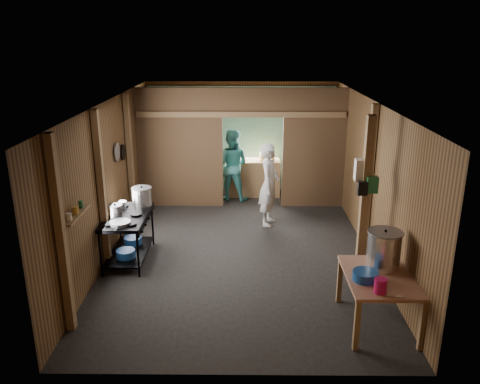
{
  "coord_description": "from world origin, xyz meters",
  "views": [
    {
      "loc": [
        0.08,
        -8.1,
        3.69
      ],
      "look_at": [
        0.0,
        -0.2,
        1.1
      ],
      "focal_mm": 36.52,
      "sensor_mm": 36.0,
      "label": 1
    }
  ],
  "objects_px": {
    "stove_pot_large": "(142,197)",
    "stock_pot": "(384,250)",
    "gas_range": "(128,238)",
    "yellow_tub": "(267,156)",
    "cook": "(269,184)",
    "prep_table": "(378,300)",
    "pink_bucket": "(380,286)"
  },
  "relations": [
    {
      "from": "stove_pot_large",
      "to": "stock_pot",
      "type": "relative_size",
      "value": 0.65
    },
    {
      "from": "gas_range",
      "to": "yellow_tub",
      "type": "relative_size",
      "value": 3.97
    },
    {
      "from": "stock_pot",
      "to": "yellow_tub",
      "type": "bearing_deg",
      "value": 104.27
    },
    {
      "from": "gas_range",
      "to": "cook",
      "type": "bearing_deg",
      "value": 34.28
    },
    {
      "from": "gas_range",
      "to": "prep_table",
      "type": "relative_size",
      "value": 1.13
    },
    {
      "from": "yellow_tub",
      "to": "cook",
      "type": "distance_m",
      "value": 1.85
    },
    {
      "from": "prep_table",
      "to": "yellow_tub",
      "type": "height_order",
      "value": "yellow_tub"
    },
    {
      "from": "gas_range",
      "to": "prep_table",
      "type": "distance_m",
      "value": 4.17
    },
    {
      "from": "gas_range",
      "to": "stove_pot_large",
      "type": "height_order",
      "value": "stove_pot_large"
    },
    {
      "from": "stove_pot_large",
      "to": "yellow_tub",
      "type": "relative_size",
      "value": 1.01
    },
    {
      "from": "pink_bucket",
      "to": "cook",
      "type": "relative_size",
      "value": 0.11
    },
    {
      "from": "gas_range",
      "to": "cook",
      "type": "height_order",
      "value": "cook"
    },
    {
      "from": "prep_table",
      "to": "yellow_tub",
      "type": "distance_m",
      "value": 5.57
    },
    {
      "from": "prep_table",
      "to": "pink_bucket",
      "type": "relative_size",
      "value": 6.44
    },
    {
      "from": "pink_bucket",
      "to": "yellow_tub",
      "type": "xyz_separation_m",
      "value": [
        -1.1,
        5.85,
        0.14
      ]
    },
    {
      "from": "prep_table",
      "to": "pink_bucket",
      "type": "height_order",
      "value": "pink_bucket"
    },
    {
      "from": "gas_range",
      "to": "stock_pot",
      "type": "bearing_deg",
      "value": -23.55
    },
    {
      "from": "yellow_tub",
      "to": "stock_pot",
      "type": "bearing_deg",
      "value": -75.73
    },
    {
      "from": "cook",
      "to": "prep_table",
      "type": "bearing_deg",
      "value": -145.73
    },
    {
      "from": "prep_table",
      "to": "stock_pot",
      "type": "height_order",
      "value": "stock_pot"
    },
    {
      "from": "stove_pot_large",
      "to": "cook",
      "type": "height_order",
      "value": "cook"
    },
    {
      "from": "stock_pot",
      "to": "gas_range",
      "type": "bearing_deg",
      "value": 156.45
    },
    {
      "from": "pink_bucket",
      "to": "cook",
      "type": "bearing_deg",
      "value": 105.91
    },
    {
      "from": "yellow_tub",
      "to": "pink_bucket",
      "type": "bearing_deg",
      "value": -79.3
    },
    {
      "from": "stock_pot",
      "to": "cook",
      "type": "height_order",
      "value": "cook"
    },
    {
      "from": "stock_pot",
      "to": "yellow_tub",
      "type": "distance_m",
      "value": 5.33
    },
    {
      "from": "stock_pot",
      "to": "pink_bucket",
      "type": "xyz_separation_m",
      "value": [
        -0.21,
        -0.68,
        -0.15
      ]
    },
    {
      "from": "stove_pot_large",
      "to": "pink_bucket",
      "type": "distance_m",
      "value": 4.43
    },
    {
      "from": "prep_table",
      "to": "cook",
      "type": "bearing_deg",
      "value": 109.53
    },
    {
      "from": "prep_table",
      "to": "yellow_tub",
      "type": "bearing_deg",
      "value": 102.79
    },
    {
      "from": "gas_range",
      "to": "stock_pot",
      "type": "distance_m",
      "value": 4.18
    },
    {
      "from": "stock_pot",
      "to": "cook",
      "type": "distance_m",
      "value": 3.59
    }
  ]
}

